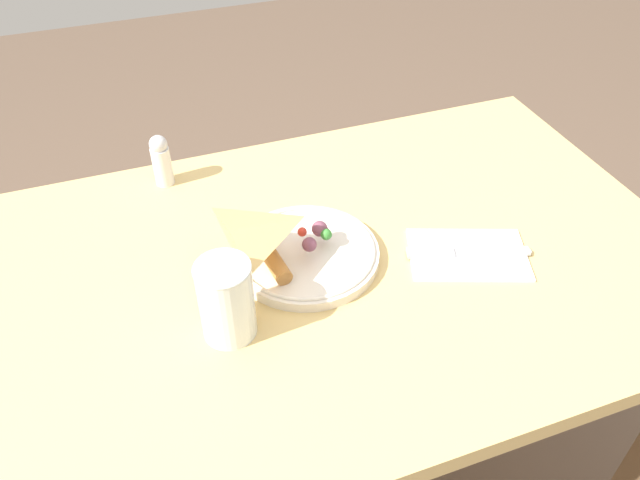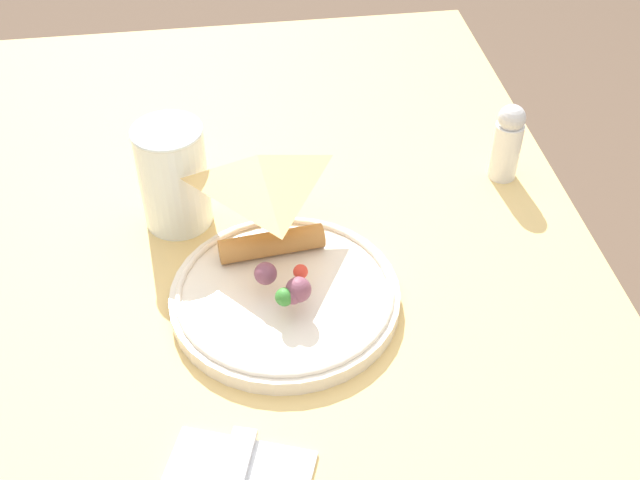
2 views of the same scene
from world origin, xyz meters
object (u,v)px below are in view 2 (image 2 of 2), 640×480
Objects in this scene: plate_pizza at (285,293)px; salt_shaker at (507,142)px; milk_glass at (174,181)px; dining_table at (272,381)px.

salt_shaker is at bearing 121.90° from plate_pizza.
plate_pizza is 0.17m from milk_glass.
salt_shaker is (-0.17, 0.27, 0.03)m from plate_pizza.
salt_shaker reaches higher than dining_table.
salt_shaker reaches higher than plate_pizza.
dining_table is at bearing 30.27° from milk_glass.
milk_glass is at bearing -149.73° from dining_table.
milk_glass reaches higher than dining_table.
milk_glass is at bearing -145.03° from plate_pizza.
milk_glass reaches higher than salt_shaker.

